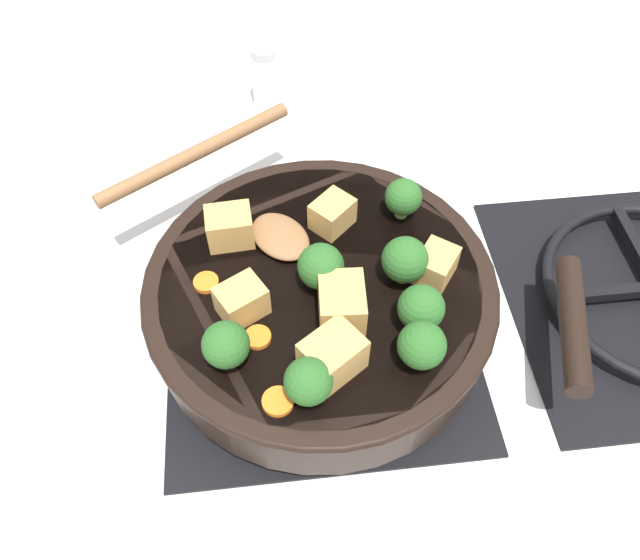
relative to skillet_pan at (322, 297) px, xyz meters
The scene contains 21 objects.
ground_plane 0.06m from the skillet_pan, 106.25° to the right, with size 2.40×2.40×0.00m, color silver.
front_burner_grate 0.05m from the skillet_pan, 106.25° to the right, with size 0.31×0.31×0.03m.
skillet_pan is the anchor object (origin of this frame).
wooden_spoon 0.15m from the skillet_pan, 147.10° to the right, with size 0.24×0.22×0.02m.
tofu_cube_center_large 0.08m from the skillet_pan, 164.99° to the left, with size 0.04×0.03×0.03m, color tan.
tofu_cube_near_handle 0.09m from the skillet_pan, 70.16° to the right, with size 0.04×0.03×0.03m, color tan.
tofu_cube_east_chunk 0.11m from the skillet_pan, 86.62° to the left, with size 0.04×0.03×0.03m, color tan.
tofu_cube_west_chunk 0.11m from the skillet_pan, 126.38° to the right, with size 0.04×0.03×0.03m, color tan.
tofu_cube_back_piece 0.10m from the skillet_pan, ahead, with size 0.05×0.04×0.04m, color tan.
tofu_cube_front_piece 0.06m from the skillet_pan, 16.58° to the left, with size 0.05×0.04×0.04m, color tan.
broccoli_floret_near_spoon 0.13m from the skillet_pan, 36.75° to the left, with size 0.04×0.04×0.05m.
broccoli_floret_center_top 0.05m from the skillet_pan, ahead, with size 0.04×0.04×0.05m.
broccoli_floret_east_rim 0.11m from the skillet_pan, 52.93° to the left, with size 0.04×0.04×0.05m.
broccoli_floret_west_rim 0.09m from the skillet_pan, 85.04° to the left, with size 0.04×0.04×0.05m.
broccoli_floret_north_edge 0.13m from the skillet_pan, 48.61° to the right, with size 0.04×0.04×0.05m.
broccoli_floret_south_cluster 0.13m from the skillet_pan, 11.48° to the right, with size 0.04×0.04×0.05m.
broccoli_floret_mid_floret 0.13m from the skillet_pan, 129.49° to the left, with size 0.04×0.04×0.04m.
carrot_slice_orange_thin 0.13m from the skillet_pan, 22.30° to the right, with size 0.03×0.03×0.01m, color orange.
carrot_slice_near_center 0.09m from the skillet_pan, 47.43° to the right, with size 0.02×0.02×0.01m, color orange.
carrot_slice_edge_slice 0.11m from the skillet_pan, 94.01° to the right, with size 0.02×0.02×0.01m, color orange.
salt_shaker 0.39m from the skillet_pan, behind, with size 0.04×0.04×0.09m.
Camera 1 is at (0.35, -0.04, 0.55)m, focal length 35.00 mm.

